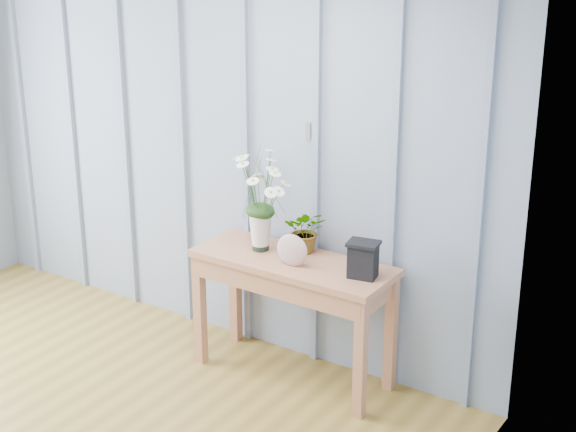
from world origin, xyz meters
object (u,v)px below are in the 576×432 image
Objects in this scene: sideboard at (293,278)px; carved_box at (363,259)px; felt_disc_vessel at (292,250)px; daisy_vase at (260,187)px.

sideboard is 0.51m from carved_box.
felt_disc_vessel is 0.42m from carved_box.
sideboard is 6.32× the size of felt_disc_vessel.
daisy_vase is 0.75m from carved_box.
felt_disc_vessel is 0.92× the size of carved_box.
felt_disc_vessel is (0.29, -0.10, -0.30)m from daisy_vase.
felt_disc_vessel reaches higher than sideboard.
daisy_vase reaches higher than felt_disc_vessel.
daisy_vase reaches higher than carved_box.
felt_disc_vessel is at bearing -168.71° from carved_box.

